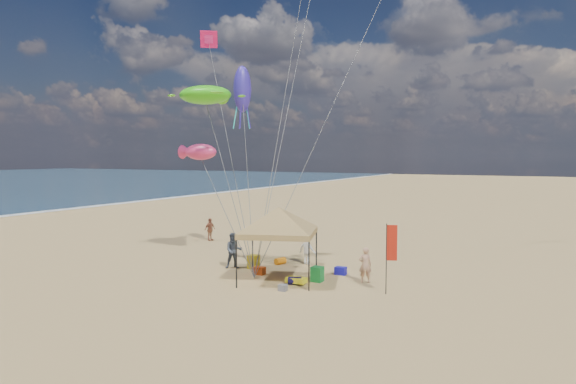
% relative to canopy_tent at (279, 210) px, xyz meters
% --- Properties ---
extents(ground, '(280.00, 280.00, 0.00)m').
position_rel_canopy_tent_xyz_m(ground, '(-0.72, -0.70, -3.34)').
color(ground, tan).
rests_on(ground, ground).
extents(canopy_tent, '(6.16, 6.16, 4.01)m').
position_rel_canopy_tent_xyz_m(canopy_tent, '(0.00, 0.00, 0.00)').
color(canopy_tent, black).
rests_on(canopy_tent, ground).
extents(feather_flag, '(0.43, 0.20, 3.01)m').
position_rel_canopy_tent_xyz_m(feather_flag, '(5.30, 0.11, -1.33)').
color(feather_flag, black).
rests_on(feather_flag, ground).
extents(cooler_red, '(0.54, 0.38, 0.38)m').
position_rel_canopy_tent_xyz_m(cooler_red, '(-1.45, 0.66, -3.15)').
color(cooler_red, '#A3380D').
rests_on(cooler_red, ground).
extents(cooler_blue, '(0.54, 0.38, 0.38)m').
position_rel_canopy_tent_xyz_m(cooler_blue, '(2.11, 2.50, -3.15)').
color(cooler_blue, '#16139C').
rests_on(cooler_blue, ground).
extents(bag_navy, '(0.69, 0.54, 0.36)m').
position_rel_canopy_tent_xyz_m(bag_navy, '(1.01, -0.31, -3.16)').
color(bag_navy, '#100B33').
rests_on(bag_navy, ground).
extents(bag_orange, '(0.54, 0.69, 0.36)m').
position_rel_canopy_tent_xyz_m(bag_orange, '(-1.68, 3.23, -3.16)').
color(bag_orange, orange).
rests_on(bag_orange, ground).
extents(chair_green, '(0.50, 0.50, 0.70)m').
position_rel_canopy_tent_xyz_m(chair_green, '(1.67, 0.70, -2.99)').
color(chair_green, '#16792E').
rests_on(chair_green, ground).
extents(chair_yellow, '(0.50, 0.50, 0.70)m').
position_rel_canopy_tent_xyz_m(chair_yellow, '(-2.41, 1.69, -2.99)').
color(chair_yellow, gold).
rests_on(chair_yellow, ground).
extents(crate_grey, '(0.34, 0.30, 0.28)m').
position_rel_canopy_tent_xyz_m(crate_grey, '(1.04, -1.52, -3.20)').
color(crate_grey, slate).
rests_on(crate_grey, ground).
extents(beach_cart, '(0.90, 0.50, 0.24)m').
position_rel_canopy_tent_xyz_m(beach_cart, '(1.05, -0.24, -3.14)').
color(beach_cart, yellow).
rests_on(beach_cart, ground).
extents(person_near_a, '(0.71, 0.62, 1.64)m').
position_rel_canopy_tent_xyz_m(person_near_a, '(3.69, 1.57, -2.52)').
color(person_near_a, tan).
rests_on(person_near_a, ground).
extents(person_near_b, '(1.14, 1.10, 1.85)m').
position_rel_canopy_tent_xyz_m(person_near_b, '(-3.36, 1.27, -2.41)').
color(person_near_b, '#3B4351').
rests_on(person_near_b, ground).
extents(person_near_c, '(1.18, 0.80, 1.68)m').
position_rel_canopy_tent_xyz_m(person_near_c, '(-0.41, 3.96, -2.50)').
color(person_near_c, silver).
rests_on(person_near_c, ground).
extents(person_far_a, '(0.53, 0.97, 1.56)m').
position_rel_canopy_tent_xyz_m(person_far_a, '(-9.70, 7.81, -2.56)').
color(person_far_a, '#A35D3E').
rests_on(person_far_a, ground).
extents(turtle_kite, '(3.45, 3.02, 0.99)m').
position_rel_canopy_tent_xyz_m(turtle_kite, '(-5.45, 1.77, 5.75)').
color(turtle_kite, '#3AD315').
rests_on(turtle_kite, ground).
extents(fish_kite, '(2.17, 1.30, 0.91)m').
position_rel_canopy_tent_xyz_m(fish_kite, '(-6.46, 2.64, 2.71)').
color(fish_kite, '#F33476').
rests_on(fish_kite, ground).
extents(squid_kite, '(1.31, 1.31, 2.64)m').
position_rel_canopy_tent_xyz_m(squid_kite, '(-4.73, 4.32, 6.30)').
color(squid_kite, '#3928AC').
rests_on(squid_kite, ground).
extents(stunt_kite_pink, '(1.27, 1.10, 1.08)m').
position_rel_canopy_tent_xyz_m(stunt_kite_pink, '(-10.34, 8.81, 10.55)').
color(stunt_kite_pink, '#FF1667').
rests_on(stunt_kite_pink, ground).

